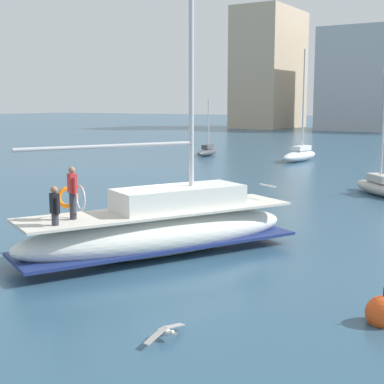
# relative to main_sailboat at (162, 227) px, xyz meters

# --- Properties ---
(ground_plane) EXTENTS (400.00, 400.00, 0.00)m
(ground_plane) POSITION_rel_main_sailboat_xyz_m (-1.40, 0.96, -0.92)
(ground_plane) COLOR #2D516B
(main_sailboat) EXTENTS (6.53, 9.63, 14.01)m
(main_sailboat) POSITION_rel_main_sailboat_xyz_m (0.00, 0.00, 0.00)
(main_sailboat) COLOR white
(main_sailboat) RESTS_ON ground
(moored_sloop_near) EXTENTS (3.71, 3.94, 6.49)m
(moored_sloop_near) POSITION_rel_main_sailboat_xyz_m (2.88, 16.20, -0.42)
(moored_sloop_near) COLOR #B7B2A8
(moored_sloop_near) RESTS_ON ground
(moored_sloop_far) EXTENTS (1.75, 5.64, 9.32)m
(moored_sloop_far) POSITION_rel_main_sailboat_xyz_m (-7.18, 30.87, -0.30)
(moored_sloop_far) COLOR silver
(moored_sloop_far) RESTS_ON ground
(moored_catamaran) EXTENTS (1.39, 4.07, 5.26)m
(moored_catamaran) POSITION_rel_main_sailboat_xyz_m (-16.41, 31.10, -0.47)
(moored_catamaran) COLOR #4C4C51
(moored_catamaran) RESTS_ON ground
(seagull) EXTENTS (0.47, 1.28, 0.18)m
(seagull) POSITION_rel_main_sailboat_xyz_m (3.94, -5.55, -0.74)
(seagull) COLOR silver
(seagull) RESTS_ON ground
(mooring_buoy) EXTENTS (0.79, 0.79, 1.00)m
(mooring_buoy) POSITION_rel_main_sailboat_xyz_m (7.59, -2.25, -0.68)
(mooring_buoy) COLOR #EA4C19
(mooring_buoy) RESTS_ON ground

